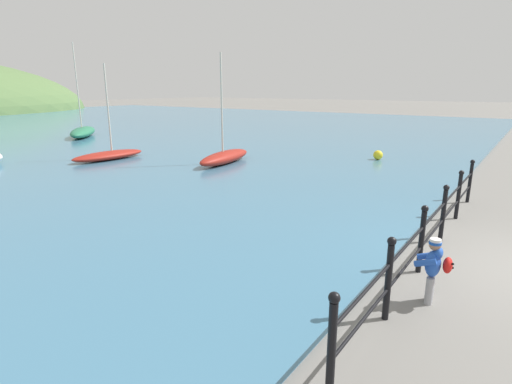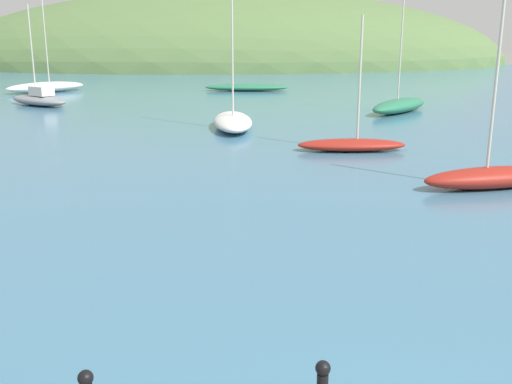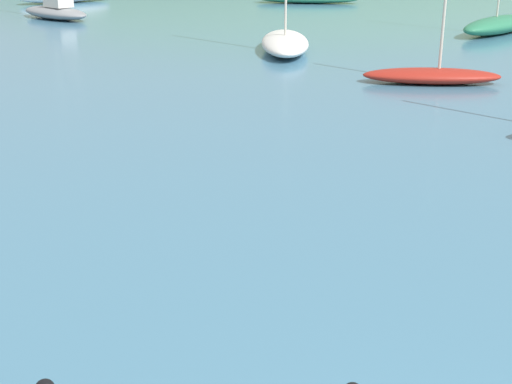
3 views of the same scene
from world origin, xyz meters
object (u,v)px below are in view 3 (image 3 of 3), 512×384
(boat_mid_harbor, at_px, (285,42))
(boat_far_right, at_px, (55,11))
(boat_nearest_quay, at_px, (432,75))
(boat_twin_mast, at_px, (499,24))

(boat_mid_harbor, bearing_deg, boat_far_right, 139.55)
(boat_far_right, bearing_deg, boat_nearest_quay, -44.60)
(boat_twin_mast, relative_size, boat_mid_harbor, 1.05)
(boat_mid_harbor, distance_m, boat_far_right, 12.13)
(boat_nearest_quay, relative_size, boat_twin_mast, 0.71)
(boat_mid_harbor, xyz_separation_m, boat_far_right, (-9.23, 7.87, 0.04))
(boat_twin_mast, bearing_deg, boat_far_right, 167.13)
(boat_twin_mast, xyz_separation_m, boat_far_right, (-16.87, 3.86, 0.00))
(boat_twin_mast, distance_m, boat_far_right, 17.31)
(boat_twin_mast, distance_m, boat_mid_harbor, 8.63)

